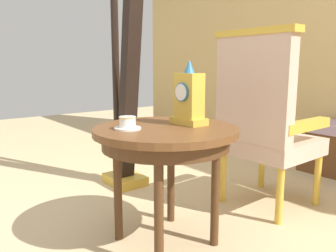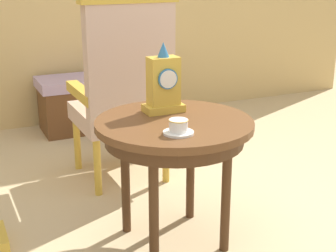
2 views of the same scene
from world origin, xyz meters
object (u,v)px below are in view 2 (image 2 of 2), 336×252
at_px(mantel_clock, 164,84).
at_px(armchair, 124,89).
at_px(window_bench, 98,101).
at_px(side_table, 174,135).
at_px(teacup_left, 178,127).

height_order(mantel_clock, armchair, armchair).
relative_size(armchair, window_bench, 1.19).
height_order(side_table, teacup_left, teacup_left).
bearing_deg(teacup_left, window_bench, 82.87).
bearing_deg(mantel_clock, window_bench, 84.06).
bearing_deg(armchair, teacup_left, -95.77).
relative_size(mantel_clock, window_bench, 0.35).
xyz_separation_m(side_table, window_bench, (0.19, 1.89, -0.32)).
bearing_deg(teacup_left, armchair, 84.23).
bearing_deg(mantel_clock, teacup_left, -103.35).
height_order(side_table, armchair, armchair).
height_order(armchair, window_bench, armchair).
bearing_deg(side_table, teacup_left, -109.94).
xyz_separation_m(side_table, armchair, (0.03, 0.77, 0.04)).
relative_size(side_table, armchair, 0.64).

